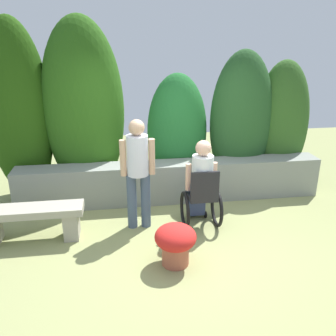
{
  "coord_description": "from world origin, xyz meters",
  "views": [
    {
      "loc": [
        -0.88,
        -4.11,
        2.65
      ],
      "look_at": [
        -0.17,
        0.74,
        0.85
      ],
      "focal_mm": 38.16,
      "sensor_mm": 36.0,
      "label": 1
    }
  ],
  "objects_px": {
    "stone_bench": "(31,219)",
    "person_standing_companion": "(138,168)",
    "person_in_wheelchair": "(201,187)",
    "flower_pot_terracotta_by_wall": "(175,242)"
  },
  "relations": [
    {
      "from": "stone_bench",
      "to": "person_standing_companion",
      "type": "distance_m",
      "value": 1.61
    },
    {
      "from": "person_in_wheelchair",
      "to": "flower_pot_terracotta_by_wall",
      "type": "relative_size",
      "value": 2.52
    },
    {
      "from": "person_in_wheelchair",
      "to": "flower_pot_terracotta_by_wall",
      "type": "xyz_separation_m",
      "value": [
        -0.52,
        -0.9,
        -0.31
      ]
    },
    {
      "from": "flower_pot_terracotta_by_wall",
      "to": "person_standing_companion",
      "type": "bearing_deg",
      "value": 110.46
    },
    {
      "from": "person_standing_companion",
      "to": "flower_pot_terracotta_by_wall",
      "type": "bearing_deg",
      "value": -52.44
    },
    {
      "from": "flower_pot_terracotta_by_wall",
      "to": "stone_bench",
      "type": "bearing_deg",
      "value": 155.64
    },
    {
      "from": "person_standing_companion",
      "to": "person_in_wheelchair",
      "type": "bearing_deg",
      "value": 11.01
    },
    {
      "from": "stone_bench",
      "to": "person_standing_companion",
      "type": "bearing_deg",
      "value": 8.23
    },
    {
      "from": "person_in_wheelchair",
      "to": "flower_pot_terracotta_by_wall",
      "type": "bearing_deg",
      "value": -128.36
    },
    {
      "from": "person_standing_companion",
      "to": "flower_pot_terracotta_by_wall",
      "type": "xyz_separation_m",
      "value": [
        0.37,
        -1.0,
        -0.62
      ]
    }
  ]
}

